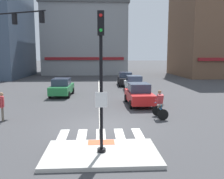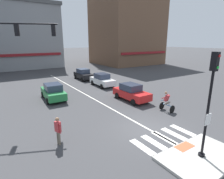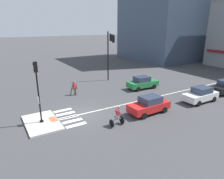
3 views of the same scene
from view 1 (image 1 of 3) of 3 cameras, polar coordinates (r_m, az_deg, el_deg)
name	(u,v)px [view 1 (image 1 of 3)]	position (r m, az deg, el deg)	size (l,w,h in m)	color
ground_plane	(101,126)	(13.20, -2.70, -8.54)	(300.00, 300.00, 0.00)	#3D3D3F
traffic_island	(102,153)	(9.57, -2.45, -14.69)	(4.30, 2.65, 0.15)	#B2AFA8
tactile_pad_front	(101,142)	(10.45, -2.54, -12.21)	(1.10, 0.60, 0.01)	#DB5B38
signal_pole	(101,70)	(8.83, -2.58, 4.60)	(0.44, 0.38, 5.15)	black
crosswalk_stripe_a	(63,135)	(11.96, -11.41, -10.46)	(0.44, 1.80, 0.01)	silver
crosswalk_stripe_b	(82,135)	(11.87, -7.04, -10.51)	(0.44, 1.80, 0.01)	silver
crosswalk_stripe_c	(101,135)	(11.84, -2.63, -10.50)	(0.44, 1.80, 0.01)	silver
crosswalk_stripe_d	(120,134)	(11.88, 1.78, -10.43)	(0.44, 1.80, 0.01)	silver
crosswalk_stripe_e	(138,134)	(11.99, 6.13, -10.30)	(0.44, 1.80, 0.01)	silver
lane_centre_line	(99,95)	(22.96, -2.95, -1.37)	(0.14, 28.00, 0.01)	silver
traffic_light_mast	(0,39)	(21.56, -24.64, 10.67)	(5.80, 2.67, 7.18)	black
building_corner_left	(87,41)	(54.59, -5.93, 11.31)	(16.34, 19.81, 13.70)	gray
building_far_block	(220,26)	(49.08, 23.94, 13.42)	(15.37, 14.56, 17.77)	brown
car_white_eastbound_far	(134,84)	(25.36, 5.16, 1.35)	(1.88, 4.12, 1.64)	white
car_black_eastbound_distant	(125,79)	(30.46, 3.15, 2.51)	(1.91, 4.13, 1.64)	black
car_green_westbound_far	(62,87)	(23.02, -11.65, 0.53)	(1.99, 4.18, 1.64)	#237A3D
car_red_eastbound_mid	(139,94)	(18.62, 6.32, -1.11)	(1.91, 4.13, 1.64)	red
cyclist	(160,104)	(14.94, 11.16, -3.27)	(0.73, 1.13, 1.68)	black
pedestrian_at_curb_left	(2,104)	(15.32, -24.33, -3.14)	(0.31, 0.53, 1.67)	#6B6051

